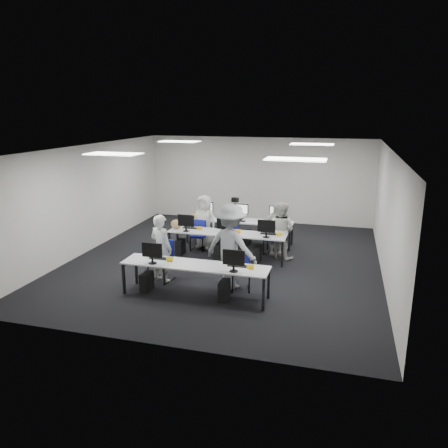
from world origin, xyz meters
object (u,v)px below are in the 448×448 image
(student_1, at_px, (281,230))
(student_2, at_px, (205,222))
(chair_1, at_px, (240,278))
(chair_4, at_px, (274,245))
(desk_front, at_px, (195,267))
(photographer, at_px, (231,247))
(chair_5, at_px, (202,238))
(chair_0, at_px, (162,268))
(chair_2, at_px, (198,241))
(chair_6, at_px, (230,239))
(chair_3, at_px, (230,242))
(student_0, at_px, (161,248))
(chair_7, at_px, (274,245))
(desk_mid, at_px, (227,234))
(student_3, at_px, (276,229))

(student_1, relative_size, student_2, 1.00)
(chair_1, relative_size, chair_4, 0.98)
(desk_front, height_order, photographer, photographer)
(chair_1, height_order, chair_5, chair_5)
(chair_0, relative_size, chair_2, 1.17)
(chair_5, xyz_separation_m, chair_6, (0.84, 0.14, 0.01))
(chair_2, bearing_deg, chair_4, 1.45)
(desk_front, relative_size, chair_3, 3.91)
(student_0, height_order, student_2, student_0)
(chair_1, relative_size, chair_3, 1.02)
(chair_7, bearing_deg, chair_4, -89.41)
(chair_6, height_order, photographer, photographer)
(chair_0, height_order, chair_4, chair_0)
(desk_front, xyz_separation_m, chair_6, (-0.13, 3.48, -0.39))
(student_0, distance_m, student_1, 3.45)
(chair_4, height_order, photographer, photographer)
(chair_1, relative_size, student_0, 0.52)
(desk_mid, xyz_separation_m, student_1, (1.40, 0.45, 0.10))
(desk_mid, distance_m, student_2, 1.19)
(chair_1, bearing_deg, photographer, 144.87)
(chair_0, relative_size, student_0, 0.60)
(chair_3, height_order, chair_6, chair_6)
(desk_front, height_order, chair_5, chair_5)
(desk_mid, height_order, chair_4, chair_4)
(student_1, bearing_deg, chair_6, 6.82)
(chair_4, bearing_deg, chair_5, -160.37)
(chair_7, distance_m, student_2, 2.12)
(student_2, bearing_deg, student_3, 9.39)
(student_3, bearing_deg, chair_7, 113.92)
(chair_1, relative_size, chair_6, 0.92)
(chair_3, bearing_deg, desk_mid, -77.02)
(chair_0, xyz_separation_m, student_2, (0.18, 2.72, 0.47))
(student_3, bearing_deg, student_1, -63.21)
(chair_2, xyz_separation_m, student_2, (0.11, 0.26, 0.52))
(chair_3, distance_m, student_2, 0.96)
(chair_7, bearing_deg, desk_front, -116.31)
(desk_mid, relative_size, chair_7, 3.91)
(chair_0, xyz_separation_m, photographer, (1.68, 0.05, 0.66))
(desk_front, bearing_deg, chair_4, 70.35)
(student_3, bearing_deg, student_2, 164.54)
(chair_4, height_order, chair_7, chair_4)
(desk_front, distance_m, student_1, 3.36)
(chair_3, distance_m, student_3, 1.39)
(student_0, bearing_deg, desk_front, 167.29)
(chair_7, bearing_deg, student_2, 172.00)
(desk_front, relative_size, desk_mid, 1.00)
(chair_5, xyz_separation_m, chair_7, (2.13, 0.01, -0.02))
(chair_4, bearing_deg, student_2, -161.44)
(chair_2, relative_size, student_2, 0.53)
(chair_7, relative_size, photographer, 0.42)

